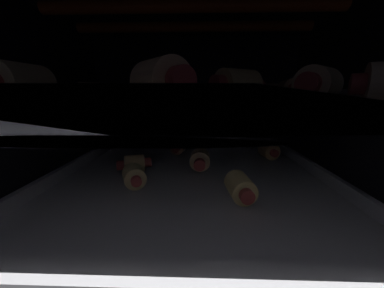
% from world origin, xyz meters
% --- Properties ---
extents(ground_plane, '(0.53, 0.51, 0.01)m').
position_xyz_m(ground_plane, '(0.00, 0.00, -0.01)').
color(ground_plane, black).
extents(oven_wall_back, '(0.53, 0.01, 0.39)m').
position_xyz_m(oven_wall_back, '(0.00, 0.25, 0.19)').
color(oven_wall_back, black).
rests_on(oven_wall_back, ground_plane).
extents(oven_wall_left, '(0.01, 0.49, 0.39)m').
position_xyz_m(oven_wall_left, '(-0.26, 0.00, 0.19)').
color(oven_wall_left, black).
rests_on(oven_wall_left, ground_plane).
extents(oven_wall_right, '(0.01, 0.49, 0.39)m').
position_xyz_m(oven_wall_right, '(0.26, 0.00, 0.19)').
color(oven_wall_right, black).
rests_on(oven_wall_right, ground_plane).
extents(heating_element, '(0.40, 0.20, 0.02)m').
position_xyz_m(heating_element, '(0.00, 0.00, 0.36)').
color(heating_element, '#F25919').
extents(oven_rack_lower, '(0.48, 0.48, 0.01)m').
position_xyz_m(oven_rack_lower, '(0.00, -0.00, 0.11)').
color(oven_rack_lower, '#B7B7BC').
extents(baking_tray_lower, '(0.40, 0.43, 0.03)m').
position_xyz_m(baking_tray_lower, '(0.00, 0.00, 0.12)').
color(baking_tray_lower, silver).
rests_on(baking_tray_lower, oven_rack_lower).
extents(pig_in_blanket_lower_0, '(0.03, 0.06, 0.03)m').
position_xyz_m(pig_in_blanket_lower_0, '(0.01, 0.03, 0.14)').
color(pig_in_blanket_lower_0, '#E5BC83').
rests_on(pig_in_blanket_lower_0, baking_tray_lower).
extents(pig_in_blanket_lower_1, '(0.03, 0.06, 0.03)m').
position_xyz_m(pig_in_blanket_lower_1, '(0.06, -0.08, 0.14)').
color(pig_in_blanket_lower_1, '#E1C779').
rests_on(pig_in_blanket_lower_1, baking_tray_lower).
extents(pig_in_blanket_lower_2, '(0.04, 0.05, 0.03)m').
position_xyz_m(pig_in_blanket_lower_2, '(0.15, 0.09, 0.14)').
color(pig_in_blanket_lower_2, '#EAB76E').
rests_on(pig_in_blanket_lower_2, baking_tray_lower).
extents(pig_in_blanket_lower_3, '(0.04, 0.05, 0.03)m').
position_xyz_m(pig_in_blanket_lower_3, '(-0.08, -0.04, 0.14)').
color(pig_in_blanket_lower_3, '#D5BB78').
rests_on(pig_in_blanket_lower_3, baking_tray_lower).
extents(pig_in_blanket_lower_4, '(0.04, 0.05, 0.03)m').
position_xyz_m(pig_in_blanket_lower_4, '(-0.03, 0.12, 0.14)').
color(pig_in_blanket_lower_4, '#ECB87F').
rests_on(pig_in_blanket_lower_4, baking_tray_lower).
extents(pig_in_blanket_lower_5, '(0.06, 0.04, 0.03)m').
position_xyz_m(pig_in_blanket_lower_5, '(-0.09, 0.01, 0.14)').
color(pig_in_blanket_lower_5, '#E3B773').
rests_on(pig_in_blanket_lower_5, baking_tray_lower).
extents(oven_rack_upper, '(0.48, 0.48, 0.01)m').
position_xyz_m(oven_rack_upper, '(0.00, 0.00, 0.23)').
color(oven_rack_upper, '#B7B7BC').
extents(baking_tray_upper, '(0.40, 0.43, 0.02)m').
position_xyz_m(baking_tray_upper, '(0.00, 0.00, 0.24)').
color(baking_tray_upper, silver).
rests_on(baking_tray_upper, oven_rack_upper).
extents(pig_in_blanket_upper_0, '(0.05, 0.05, 0.02)m').
position_xyz_m(pig_in_blanket_upper_0, '(-0.09, 0.15, 0.26)').
color(pig_in_blanket_upper_0, '#EDBF81').
rests_on(pig_in_blanket_upper_0, baking_tray_upper).
extents(pig_in_blanket_upper_1, '(0.06, 0.04, 0.03)m').
position_xyz_m(pig_in_blanket_upper_1, '(0.12, 0.18, 0.26)').
color(pig_in_blanket_upper_1, '#D3C379').
rests_on(pig_in_blanket_upper_1, baking_tray_upper).
extents(pig_in_blanket_upper_2, '(0.05, 0.05, 0.03)m').
position_xyz_m(pig_in_blanket_upper_2, '(-0.02, -0.16, 0.26)').
color(pig_in_blanket_upper_2, '#ECBC7B').
rests_on(pig_in_blanket_upper_2, baking_tray_upper).
extents(pig_in_blanket_upper_4, '(0.05, 0.05, 0.03)m').
position_xyz_m(pig_in_blanket_upper_4, '(0.12, -0.11, 0.26)').
color(pig_in_blanket_upper_4, '#D5BF83').
rests_on(pig_in_blanket_upper_4, baking_tray_upper).
extents(pig_in_blanket_upper_5, '(0.06, 0.04, 0.03)m').
position_xyz_m(pig_in_blanket_upper_5, '(0.04, 0.14, 0.26)').
color(pig_in_blanket_upper_5, '#E8B383').
rests_on(pig_in_blanket_upper_5, baking_tray_upper).
extents(pig_in_blanket_upper_6, '(0.03, 0.05, 0.03)m').
position_xyz_m(pig_in_blanket_upper_6, '(-0.12, -0.16, 0.26)').
color(pig_in_blanket_upper_6, '#D8C47F').
rests_on(pig_in_blanket_upper_6, baking_tray_upper).
extents(pig_in_blanket_upper_7, '(0.06, 0.05, 0.03)m').
position_xyz_m(pig_in_blanket_upper_7, '(0.05, -0.10, 0.26)').
color(pig_in_blanket_upper_7, '#DFC673').
rests_on(pig_in_blanket_upper_7, baking_tray_upper).
extents(pig_in_blanket_upper_8, '(0.05, 0.04, 0.03)m').
position_xyz_m(pig_in_blanket_upper_8, '(0.14, 0.11, 0.26)').
color(pig_in_blanket_upper_8, '#DAB382').
rests_on(pig_in_blanket_upper_8, baking_tray_upper).
extents(pig_in_blanket_upper_9, '(0.03, 0.06, 0.03)m').
position_xyz_m(pig_in_blanket_upper_9, '(0.13, -0.02, 0.26)').
color(pig_in_blanket_upper_9, '#E9B576').
rests_on(pig_in_blanket_upper_9, baking_tray_upper).
extents(pig_in_blanket_upper_10, '(0.05, 0.06, 0.03)m').
position_xyz_m(pig_in_blanket_upper_10, '(0.09, 0.03, 0.26)').
color(pig_in_blanket_upper_10, '#D7B776').
rests_on(pig_in_blanket_upper_10, baking_tray_upper).
extents(pig_in_blanket_upper_11, '(0.05, 0.03, 0.02)m').
position_xyz_m(pig_in_blanket_upper_11, '(-0.16, 0.02, 0.26)').
color(pig_in_blanket_upper_11, '#E8B17C').
rests_on(pig_in_blanket_upper_11, baking_tray_upper).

